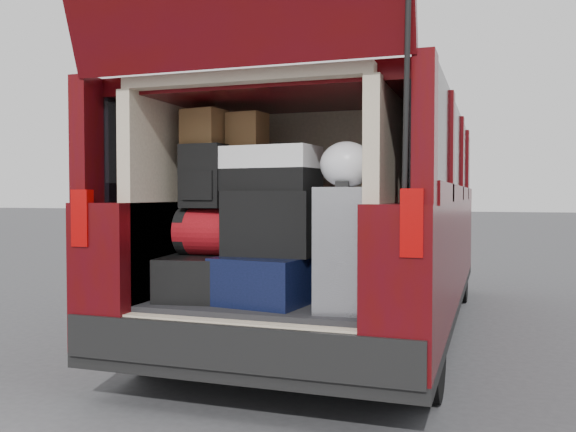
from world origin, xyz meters
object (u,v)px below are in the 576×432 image
silver_roller (343,248)px  navy_hardshell (271,278)px  red_duffel (215,232)px  black_soft_case (271,223)px  black_hardshell (206,276)px  backpack (204,176)px  twotone_duffel (268,169)px

silver_roller → navy_hardshell: bearing=160.2°
navy_hardshell → red_duffel: size_ratio=1.38×
navy_hardshell → black_soft_case: 0.31m
black_hardshell → silver_roller: 0.88m
navy_hardshell → silver_roller: (0.44, -0.10, 0.19)m
red_duffel → black_soft_case: bearing=-7.0°
backpack → twotone_duffel: bearing=10.1°
red_duffel → black_soft_case: (0.36, -0.04, 0.05)m
red_duffel → navy_hardshell: bearing=-7.7°
black_soft_case → twotone_duffel: twotone_duffel is taller
navy_hardshell → backpack: (-0.41, -0.00, 0.57)m
twotone_duffel → black_hardshell: bearing=-170.9°
red_duffel → twotone_duffel: bearing=-1.3°
silver_roller → backpack: 0.93m
navy_hardshell → silver_roller: 0.48m
silver_roller → twotone_duffel: 0.65m
black_hardshell → twotone_duffel: twotone_duffel is taller
black_soft_case → twotone_duffel: 0.31m
navy_hardshell → twotone_duffel: size_ratio=1.05×
backpack → black_hardshell: bearing=93.0°
red_duffel → black_hardshell: bearing=-161.3°
black_hardshell → silver_roller: silver_roller is taller
black_hardshell → twotone_duffel: bearing=-5.7°
navy_hardshell → backpack: backpack is taller
backpack → black_soft_case: bearing=4.6°
black_soft_case → backpack: size_ratio=1.37×
black_soft_case → silver_roller: bearing=-13.2°
red_duffel → twotone_duffel: 0.48m
navy_hardshell → twotone_duffel: 0.61m
black_hardshell → backpack: 0.58m
black_hardshell → black_soft_case: black_soft_case is taller
navy_hardshell → backpack: bearing=-171.1°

